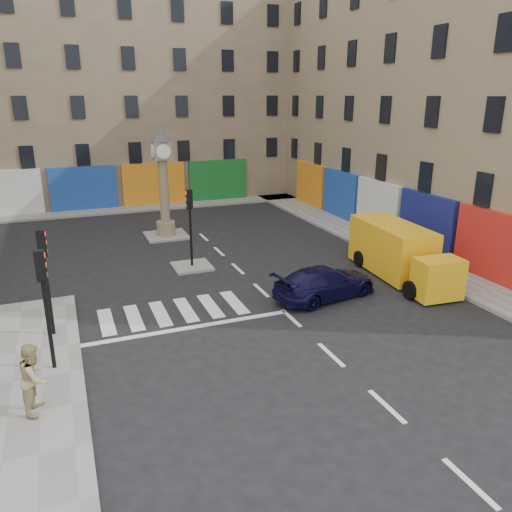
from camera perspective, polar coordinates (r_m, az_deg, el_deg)
ground at (r=18.13m, az=5.40°, el=-8.33°), size 120.00×120.00×0.00m
sidewalk_right at (r=30.37m, az=11.62°, el=2.44°), size 2.60×30.00×0.15m
sidewalk_far at (r=37.64m, az=-15.76°, el=5.11°), size 32.00×2.40×0.15m
island_near at (r=24.42m, az=-7.31°, el=-1.18°), size 1.80×1.80×0.12m
island_far at (r=30.03m, az=-10.20°, el=2.32°), size 2.40×2.40×0.12m
building_right at (r=33.22m, az=22.10°, el=16.70°), size 10.00×30.00×16.00m
building_far at (r=42.58m, az=-17.68°, el=17.82°), size 32.00×10.00×17.00m
traffic_light_left_near at (r=15.61m, az=-23.08°, el=-3.73°), size 0.28×0.22×3.70m
traffic_light_left_far at (r=17.88m, az=-23.01°, el=-1.05°), size 0.28×0.22×3.70m
traffic_light_island at (r=23.72m, az=-7.55°, el=4.60°), size 0.28×0.22×3.70m
clock_pillar at (r=29.29m, az=-10.57°, el=8.90°), size 1.20×1.20×6.10m
navy_sedan at (r=20.68m, az=7.91°, el=-3.02°), size 4.83×2.70×1.32m
yellow_van at (r=23.59m, az=16.04°, el=0.38°), size 2.60×6.58×2.35m
pedestrian_tan at (r=14.31m, az=-23.99°, el=-12.60°), size 0.92×1.07×1.91m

